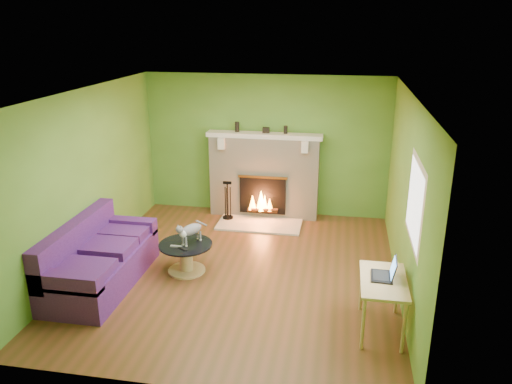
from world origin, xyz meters
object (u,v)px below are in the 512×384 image
coffee_table (186,255)px  cat (191,232)px  desk (383,286)px  sofa (98,260)px

coffee_table → cat: 0.37m
desk → cat: (-2.63, 1.06, 0.02)m
coffee_table → cat: size_ratio=1.42×
sofa → coffee_table: 1.23m
coffee_table → sofa: bearing=-153.8°
cat → desk: bearing=9.6°
coffee_table → cat: cat is taller
sofa → coffee_table: size_ratio=2.56×
coffee_table → desk: desk is taller
coffee_table → cat: bearing=32.0°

